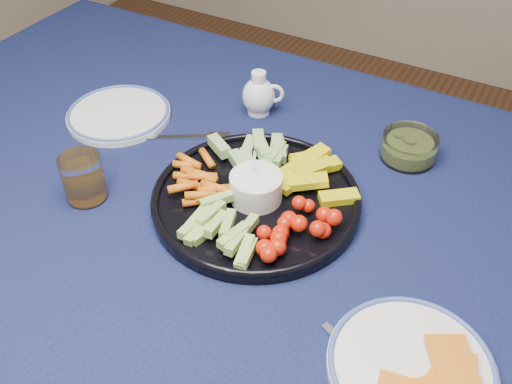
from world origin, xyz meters
The scene contains 9 objects.
dining_table centered at (0.00, 0.00, 0.66)m, with size 1.67×1.07×0.75m.
crudite_platter centered at (0.01, 0.03, 0.77)m, with size 0.35×0.35×0.11m.
creamer_pitcher centered at (-0.12, 0.27, 0.79)m, with size 0.08×0.07×0.09m.
pickle_bowl centered at (0.20, 0.28, 0.77)m, with size 0.10×0.10×0.05m.
cheese_plate centered at (0.34, -0.15, 0.76)m, with size 0.22×0.22×0.03m.
juice_tumbler centered at (-0.25, -0.10, 0.78)m, with size 0.07×0.07×0.08m.
fork_left centered at (-0.19, 0.13, 0.75)m, with size 0.17×0.11×0.00m.
fork_right centered at (0.32, -0.19, 0.75)m, with size 0.18×0.09×0.00m.
side_plate_extra centered at (-0.36, 0.12, 0.75)m, with size 0.21×0.21×0.02m.
Camera 1 is at (0.37, -0.59, 1.40)m, focal length 40.00 mm.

